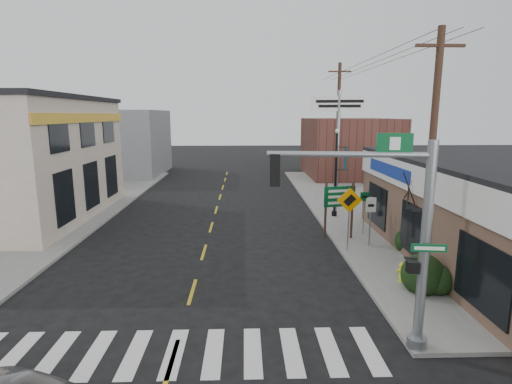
{
  "coord_description": "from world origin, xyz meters",
  "views": [
    {
      "loc": [
        1.81,
        -8.85,
        5.97
      ],
      "look_at": [
        2.29,
        7.47,
        2.8
      ],
      "focal_mm": 28.0,
      "sensor_mm": 36.0,
      "label": 1
    }
  ],
  "objects_px": {
    "dance_center_sign": "(338,122)",
    "bare_tree": "(421,180)",
    "fire_hydrant": "(402,271)",
    "lamp_post": "(337,166)",
    "utility_pole_near": "(430,167)",
    "utility_pole_far": "(338,128)",
    "guide_sign": "(339,202)",
    "traffic_signal_pole": "(400,225)"
  },
  "relations": [
    {
      "from": "dance_center_sign",
      "to": "bare_tree",
      "type": "height_order",
      "value": "dance_center_sign"
    },
    {
      "from": "fire_hydrant",
      "to": "dance_center_sign",
      "type": "bearing_deg",
      "value": 89.6
    },
    {
      "from": "bare_tree",
      "to": "lamp_post",
      "type": "bearing_deg",
      "value": 103.03
    },
    {
      "from": "utility_pole_near",
      "to": "utility_pole_far",
      "type": "xyz_separation_m",
      "value": [
        1.22,
        17.69,
        0.6
      ]
    },
    {
      "from": "bare_tree",
      "to": "utility_pole_near",
      "type": "relative_size",
      "value": 0.5
    },
    {
      "from": "guide_sign",
      "to": "bare_tree",
      "type": "height_order",
      "value": "bare_tree"
    },
    {
      "from": "guide_sign",
      "to": "lamp_post",
      "type": "distance_m",
      "value": 4.52
    },
    {
      "from": "bare_tree",
      "to": "dance_center_sign",
      "type": "bearing_deg",
      "value": 98.72
    },
    {
      "from": "utility_pole_near",
      "to": "fire_hydrant",
      "type": "bearing_deg",
      "value": 94.72
    },
    {
      "from": "guide_sign",
      "to": "bare_tree",
      "type": "bearing_deg",
      "value": -60.85
    },
    {
      "from": "fire_hydrant",
      "to": "utility_pole_near",
      "type": "distance_m",
      "value": 4.09
    },
    {
      "from": "utility_pole_far",
      "to": "fire_hydrant",
      "type": "bearing_deg",
      "value": -92.19
    },
    {
      "from": "dance_center_sign",
      "to": "utility_pole_far",
      "type": "height_order",
      "value": "utility_pole_far"
    },
    {
      "from": "utility_pole_near",
      "to": "guide_sign",
      "type": "bearing_deg",
      "value": 100.35
    },
    {
      "from": "lamp_post",
      "to": "bare_tree",
      "type": "height_order",
      "value": "lamp_post"
    },
    {
      "from": "dance_center_sign",
      "to": "utility_pole_near",
      "type": "xyz_separation_m",
      "value": [
        0.03,
        -12.14,
        -1.14
      ]
    },
    {
      "from": "lamp_post",
      "to": "bare_tree",
      "type": "bearing_deg",
      "value": -78.25
    },
    {
      "from": "fire_hydrant",
      "to": "lamp_post",
      "type": "relative_size",
      "value": 0.14
    },
    {
      "from": "traffic_signal_pole",
      "to": "fire_hydrant",
      "type": "relative_size",
      "value": 7.63
    },
    {
      "from": "lamp_post",
      "to": "bare_tree",
      "type": "relative_size",
      "value": 1.2
    },
    {
      "from": "lamp_post",
      "to": "dance_center_sign",
      "type": "xyz_separation_m",
      "value": [
        0.33,
        1.5,
        2.49
      ]
    },
    {
      "from": "traffic_signal_pole",
      "to": "guide_sign",
      "type": "bearing_deg",
      "value": 91.9
    },
    {
      "from": "traffic_signal_pole",
      "to": "utility_pole_near",
      "type": "height_order",
      "value": "utility_pole_near"
    },
    {
      "from": "utility_pole_near",
      "to": "utility_pole_far",
      "type": "relative_size",
      "value": 0.88
    },
    {
      "from": "dance_center_sign",
      "to": "bare_tree",
      "type": "relative_size",
      "value": 1.72
    },
    {
      "from": "utility_pole_near",
      "to": "utility_pole_far",
      "type": "bearing_deg",
      "value": 85.69
    },
    {
      "from": "guide_sign",
      "to": "lamp_post",
      "type": "height_order",
      "value": "lamp_post"
    },
    {
      "from": "lamp_post",
      "to": "bare_tree",
      "type": "xyz_separation_m",
      "value": [
        1.67,
        -7.21,
        0.38
      ]
    },
    {
      "from": "traffic_signal_pole",
      "to": "bare_tree",
      "type": "bearing_deg",
      "value": 69.0
    },
    {
      "from": "bare_tree",
      "to": "utility_pole_far",
      "type": "relative_size",
      "value": 0.44
    },
    {
      "from": "lamp_post",
      "to": "utility_pole_far",
      "type": "height_order",
      "value": "utility_pole_far"
    },
    {
      "from": "guide_sign",
      "to": "utility_pole_near",
      "type": "bearing_deg",
      "value": -90.74
    },
    {
      "from": "traffic_signal_pole",
      "to": "utility_pole_far",
      "type": "bearing_deg",
      "value": 87.76
    },
    {
      "from": "utility_pole_far",
      "to": "guide_sign",
      "type": "bearing_deg",
      "value": -99.62
    },
    {
      "from": "fire_hydrant",
      "to": "utility_pole_far",
      "type": "distance_m",
      "value": 17.11
    },
    {
      "from": "dance_center_sign",
      "to": "fire_hydrant",
      "type": "bearing_deg",
      "value": -77.69
    },
    {
      "from": "lamp_post",
      "to": "utility_pole_near",
      "type": "relative_size",
      "value": 0.61
    },
    {
      "from": "traffic_signal_pole",
      "to": "fire_hydrant",
      "type": "xyz_separation_m",
      "value": [
        1.83,
        4.04,
        -2.85
      ]
    },
    {
      "from": "traffic_signal_pole",
      "to": "lamp_post",
      "type": "bearing_deg",
      "value": 89.84
    },
    {
      "from": "bare_tree",
      "to": "guide_sign",
      "type": "bearing_deg",
      "value": 130.6
    },
    {
      "from": "bare_tree",
      "to": "fire_hydrant",
      "type": "bearing_deg",
      "value": -122.82
    },
    {
      "from": "fire_hydrant",
      "to": "bare_tree",
      "type": "distance_m",
      "value": 3.92
    }
  ]
}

